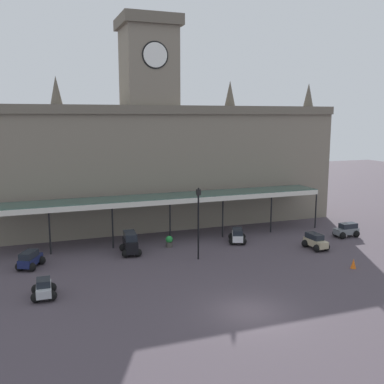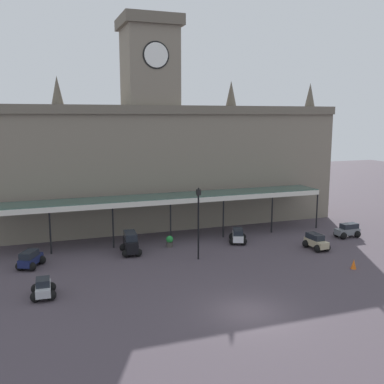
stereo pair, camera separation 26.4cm
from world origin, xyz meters
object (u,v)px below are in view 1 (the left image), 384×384
object	(u,v)px
car_black_van	(130,244)
planter_forecourt_centre	(169,241)
car_beige_estate	(315,242)
car_white_estate	(237,236)
car_silver_sedan	(44,290)
car_navy_estate	(30,260)
traffic_cone	(353,264)
car_grey_estate	(346,231)
victorian_lamppost	(198,216)

from	to	relation	value
car_black_van	planter_forecourt_centre	bearing A→B (deg)	12.64
car_beige_estate	car_white_estate	bearing A→B (deg)	143.51
car_silver_sedan	car_navy_estate	world-z (taller)	car_navy_estate
car_silver_sedan	car_white_estate	size ratio (longest dim) A/B	0.86
car_black_van	traffic_cone	bearing A→B (deg)	-31.84
planter_forecourt_centre	car_grey_estate	bearing A→B (deg)	-8.84
traffic_cone	car_white_estate	bearing A→B (deg)	119.00
car_black_van	car_silver_sedan	distance (m)	9.67
car_black_van	car_navy_estate	world-z (taller)	car_black_van
car_black_van	victorian_lamppost	xyz separation A→B (m)	(4.64, -3.11, 2.63)
car_navy_estate	car_grey_estate	size ratio (longest dim) A/B	1.07
car_silver_sedan	traffic_cone	world-z (taller)	car_silver_sedan
car_grey_estate	planter_forecourt_centre	bearing A→B (deg)	171.16
car_navy_estate	car_grey_estate	xyz separation A→B (m)	(27.26, -0.94, 0.00)
car_silver_sedan	car_beige_estate	distance (m)	21.81
car_grey_estate	planter_forecourt_centre	world-z (taller)	car_grey_estate
car_white_estate	car_grey_estate	world-z (taller)	same
car_navy_estate	planter_forecourt_centre	size ratio (longest dim) A/B	2.53
car_silver_sedan	car_beige_estate	bearing A→B (deg)	7.67
car_black_van	car_grey_estate	bearing A→B (deg)	-5.03
victorian_lamppost	car_white_estate	bearing A→B (deg)	32.71
car_black_van	victorian_lamppost	world-z (taller)	victorian_lamppost
car_beige_estate	traffic_cone	xyz separation A→B (m)	(-0.32, -5.06, -0.21)
car_navy_estate	planter_forecourt_centre	world-z (taller)	car_navy_estate
car_grey_estate	traffic_cone	size ratio (longest dim) A/B	3.24
car_grey_estate	victorian_lamppost	distance (m)	15.38
car_black_van	planter_forecourt_centre	world-z (taller)	car_black_van
car_silver_sedan	car_white_estate	world-z (taller)	car_white_estate
car_black_van	car_beige_estate	xyz separation A→B (m)	(14.77, -3.92, -0.24)
car_silver_sedan	car_navy_estate	distance (m)	6.07
car_beige_estate	car_grey_estate	distance (m)	5.38
car_white_estate	planter_forecourt_centre	distance (m)	6.03
car_black_van	car_silver_sedan	bearing A→B (deg)	-135.06
car_black_van	car_white_estate	size ratio (longest dim) A/B	1.02
car_navy_estate	planter_forecourt_centre	bearing A→B (deg)	8.13
victorian_lamppost	planter_forecourt_centre	distance (m)	5.01
car_navy_estate	car_white_estate	size ratio (longest dim) A/B	1.00
car_navy_estate	car_beige_estate	size ratio (longest dim) A/B	1.06
car_beige_estate	victorian_lamppost	bearing A→B (deg)	175.46
traffic_cone	planter_forecourt_centre	distance (m)	14.67
car_beige_estate	planter_forecourt_centre	distance (m)	12.21
car_silver_sedan	victorian_lamppost	distance (m)	12.42
car_white_estate	car_grey_estate	distance (m)	10.35
car_white_estate	planter_forecourt_centre	size ratio (longest dim) A/B	2.52
planter_forecourt_centre	car_silver_sedan	bearing A→B (deg)	-143.65
car_black_van	planter_forecourt_centre	distance (m)	3.60
car_beige_estate	victorian_lamppost	xyz separation A→B (m)	(-10.13, 0.80, 2.87)
car_black_van	car_white_estate	xyz separation A→B (m)	(9.48, -0.00, -0.24)
car_black_van	traffic_cone	distance (m)	17.02
car_navy_estate	traffic_cone	bearing A→B (deg)	-20.38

